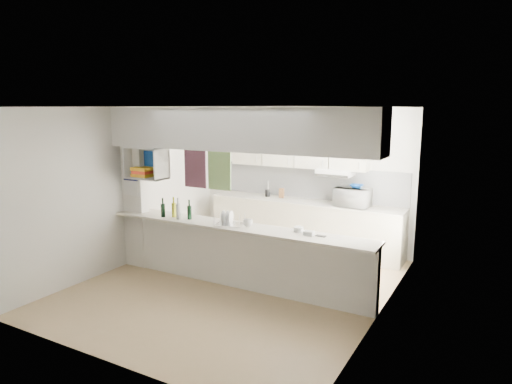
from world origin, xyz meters
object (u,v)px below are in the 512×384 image
Objects in this scene: microwave at (353,197)px; wine_bottles at (176,211)px; bowl at (357,186)px; dish_rack at (229,219)px.

wine_bottles is (-2.12, -2.14, -0.04)m from microwave.
microwave is at bearing -143.83° from bowl.
microwave reaches higher than dish_rack.
bowl is 2.47m from dish_rack.
dish_rack is 0.88× the size of wine_bottles.
bowl reaches higher than wine_bottles.
wine_bottles reaches higher than dish_rack.
bowl reaches higher than dish_rack.
microwave is 1.13× the size of wine_bottles.
dish_rack is at bearing -120.16° from bowl.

